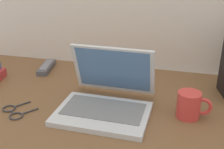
# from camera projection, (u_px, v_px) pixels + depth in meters

# --- Properties ---
(desk) EXTENTS (1.60, 0.76, 0.03)m
(desk) POSITION_uv_depth(u_px,v_px,m) (116.00, 109.00, 1.07)
(desk) COLOR brown
(desk) RESTS_ON ground
(laptop) EXTENTS (0.32, 0.30, 0.21)m
(laptop) POSITION_uv_depth(u_px,v_px,m) (106.00, 98.00, 1.02)
(laptop) COLOR silver
(laptop) RESTS_ON desk
(coffee_mug) EXTENTS (0.11, 0.08, 0.09)m
(coffee_mug) POSITION_uv_depth(u_px,v_px,m) (190.00, 105.00, 0.98)
(coffee_mug) COLOR red
(coffee_mug) RESTS_ON desk
(remote_control_near) EXTENTS (0.07, 0.17, 0.02)m
(remote_control_near) POSITION_uv_depth(u_px,v_px,m) (46.00, 67.00, 1.37)
(remote_control_near) COLOR #4C4C51
(remote_control_near) RESTS_ON desk
(eyeglasses) EXTENTS (0.13, 0.14, 0.01)m
(eyeglasses) POSITION_uv_depth(u_px,v_px,m) (13.00, 112.00, 1.02)
(eyeglasses) COLOR #333338
(eyeglasses) RESTS_ON desk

